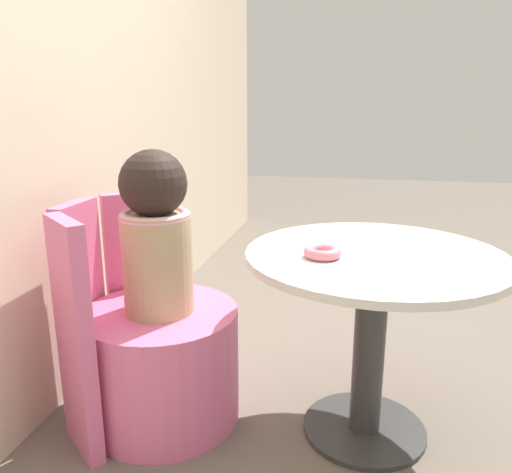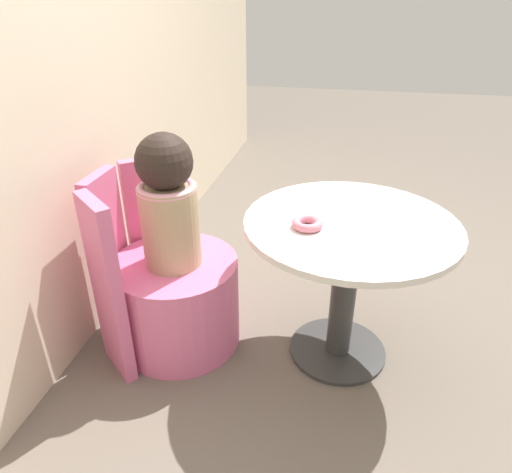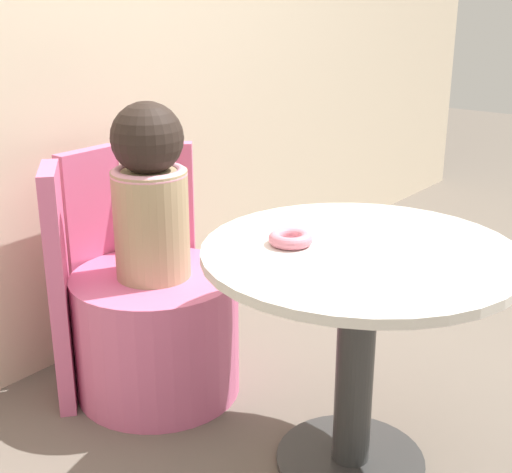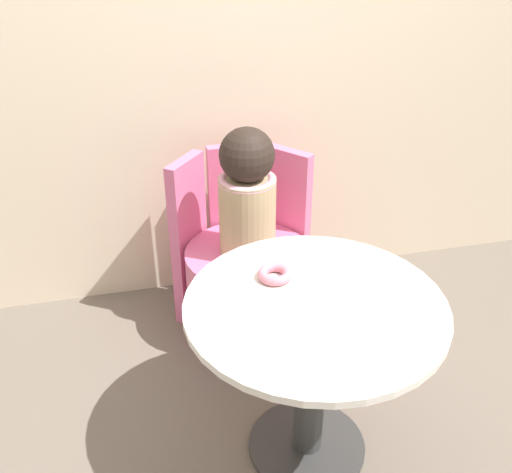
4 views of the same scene
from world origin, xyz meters
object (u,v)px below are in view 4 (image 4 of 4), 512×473
tub_chair (248,291)px  child_figure (247,194)px  donut (275,274)px  round_table (313,344)px

tub_chair → child_figure: 0.47m
tub_chair → donut: size_ratio=4.67×
tub_chair → round_table: bearing=-85.5°
tub_chair → donut: 0.71m
round_table → child_figure: 0.73m
tub_chair → donut: (-0.03, -0.55, 0.45)m
tub_chair → child_figure: bearing=0.0°
round_table → donut: bearing=118.6°
donut → round_table: bearing=-61.4°
child_figure → donut: child_figure is taller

